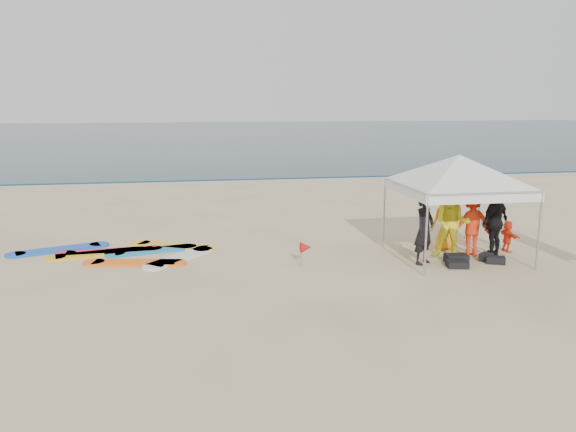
% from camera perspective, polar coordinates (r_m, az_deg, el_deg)
% --- Properties ---
extents(ground, '(120.00, 120.00, 0.00)m').
position_cam_1_polar(ground, '(12.15, 2.32, -7.98)').
color(ground, beige).
rests_on(ground, ground).
extents(ocean, '(160.00, 84.00, 0.08)m').
position_cam_1_polar(ocean, '(71.34, -8.03, 8.21)').
color(ocean, '#0C2633').
rests_on(ocean, ground).
extents(shoreline_foam, '(160.00, 1.20, 0.01)m').
position_cam_1_polar(shoreline_foam, '(29.77, -5.12, 3.67)').
color(shoreline_foam, silver).
rests_on(shoreline_foam, ground).
extents(person_black_a, '(0.78, 0.74, 1.79)m').
position_cam_1_polar(person_black_a, '(14.57, 13.68, -1.33)').
color(person_black_a, black).
rests_on(person_black_a, ground).
extents(person_yellow, '(1.15, 1.06, 1.89)m').
position_cam_1_polar(person_yellow, '(15.27, 16.31, -0.69)').
color(person_yellow, yellow).
rests_on(person_yellow, ground).
extents(person_orange_a, '(1.19, 0.75, 1.77)m').
position_cam_1_polar(person_orange_a, '(15.70, 18.12, -0.70)').
color(person_orange_a, red).
rests_on(person_orange_a, ground).
extents(person_black_b, '(1.19, 0.96, 1.90)m').
position_cam_1_polar(person_black_b, '(15.78, 20.26, -0.55)').
color(person_black_b, black).
rests_on(person_black_b, ground).
extents(person_orange_b, '(0.85, 0.58, 1.68)m').
position_cam_1_polar(person_orange_b, '(16.12, 15.79, -0.41)').
color(person_orange_b, orange).
rests_on(person_orange_b, ground).
extents(person_seated, '(0.30, 0.82, 0.87)m').
position_cam_1_polar(person_seated, '(16.55, 21.41, -1.92)').
color(person_seated, '#FF3816').
rests_on(person_seated, ground).
extents(canopy_tent, '(4.12, 4.12, 3.11)m').
position_cam_1_polar(canopy_tent, '(15.17, 17.03, 5.92)').
color(canopy_tent, '#A5A5A8').
rests_on(canopy_tent, ground).
extents(marker_pennant, '(0.28, 0.28, 0.64)m').
position_cam_1_polar(marker_pennant, '(13.99, 1.83, -3.22)').
color(marker_pennant, '#A5A5A8').
rests_on(marker_pennant, ground).
extents(gear_pile, '(1.68, 0.87, 0.22)m').
position_cam_1_polar(gear_pile, '(15.07, 17.95, -4.28)').
color(gear_pile, black).
rests_on(gear_pile, ground).
extents(surfboard_spread, '(5.26, 2.96, 0.07)m').
position_cam_1_polar(surfboard_spread, '(15.84, -16.01, -3.63)').
color(surfboard_spread, orange).
rests_on(surfboard_spread, ground).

